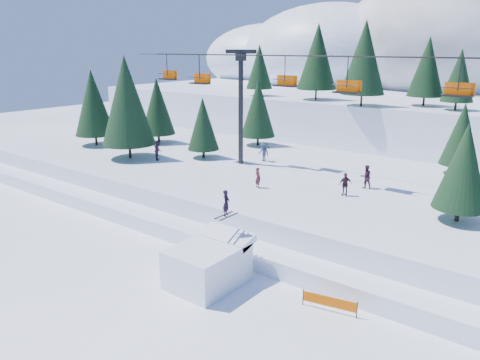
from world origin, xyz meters
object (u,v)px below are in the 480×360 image
Objects in this scene: jump_kicker at (209,264)px; banner_near at (329,302)px; chairlift at (342,96)px; banner_far at (391,305)px.

banner_near is at bearing 12.71° from jump_kicker.
chairlift is at bearing 115.33° from banner_near.
banner_far is (9.37, 3.11, -0.69)m from jump_kicker.
jump_kicker is at bearing -167.29° from banner_near.
jump_kicker is at bearing -161.64° from banner_far.
chairlift reaches higher than jump_kicker.
jump_kicker is 1.86× the size of banner_near.
jump_kicker reaches higher than banner_far.
chairlift is at bearing 126.43° from banner_far.
jump_kicker is 17.67m from chairlift.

